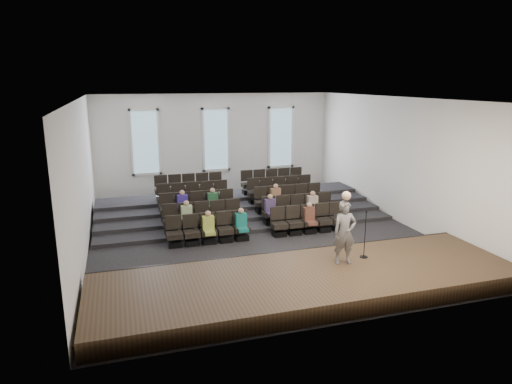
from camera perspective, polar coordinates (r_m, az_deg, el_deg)
ground at (r=17.36m, az=-0.03°, el=-5.11°), size 14.00×14.00×0.00m
ceiling at (r=16.44m, az=-0.03°, el=11.65°), size 12.00×14.00×0.02m
wall_back at (r=23.44m, az=-5.06°, el=6.07°), size 12.00×0.04×5.00m
wall_front at (r=10.40m, az=11.33°, el=-3.94°), size 12.00×0.04×5.00m
wall_left at (r=16.07m, az=-21.03°, el=1.66°), size 0.04×14.00×5.00m
wall_right at (r=19.33m, az=17.35°, el=3.86°), size 0.04×14.00×5.00m
stage at (r=12.82m, az=6.75°, el=-11.08°), size 11.80×3.60×0.50m
stage_lip at (r=14.32m, az=3.90°, el=-8.27°), size 11.80×0.06×0.52m
risers at (r=20.23m, az=-2.64°, el=-1.80°), size 11.80×4.80×0.60m
seating_rows at (r=18.58m, az=-1.41°, el=-1.65°), size 6.80×4.70×1.67m
windows at (r=23.35m, az=-5.03°, el=6.53°), size 8.44×0.10×3.24m
audience at (r=17.45m, az=-1.34°, el=-2.16°), size 5.45×2.64×1.10m
speaker at (r=13.25m, az=11.01°, el=-4.98°), size 0.72×0.51×1.83m
mic_stand at (r=13.94m, az=13.40°, el=-6.28°), size 0.24×0.24×1.44m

